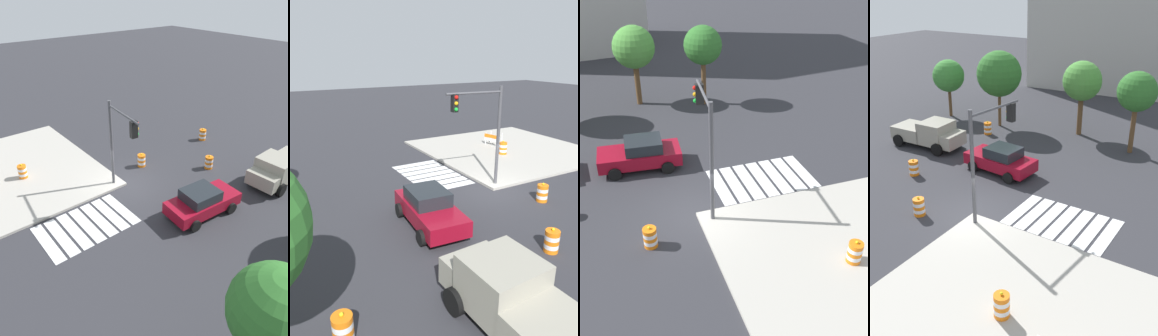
{
  "view_description": "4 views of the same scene",
  "coord_description": "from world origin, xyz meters",
  "views": [
    {
      "loc": [
        9.74,
        13.99,
        11.44
      ],
      "look_at": [
        -0.47,
        1.21,
        1.68
      ],
      "focal_mm": 33.64,
      "sensor_mm": 36.0,
      "label": 1
    },
    {
      "loc": [
        -13.31,
        11.23,
        7.27
      ],
      "look_at": [
        2.02,
        2.67,
        1.2
      ],
      "focal_mm": 35.54,
      "sensor_mm": 36.0,
      "label": 2
    },
    {
      "loc": [
        -3.47,
        -14.18,
        11.6
      ],
      "look_at": [
        1.91,
        1.71,
        1.12
      ],
      "focal_mm": 43.79,
      "sensor_mm": 36.0,
      "label": 3
    },
    {
      "loc": [
        10.92,
        -13.54,
        10.56
      ],
      "look_at": [
        0.73,
        2.65,
        1.74
      ],
      "focal_mm": 43.61,
      "sensor_mm": 36.0,
      "label": 4
    }
  ],
  "objects": [
    {
      "name": "pickup_truck",
      "position": [
        -8.04,
        5.78,
        0.97
      ],
      "size": [
        5.23,
        2.51,
        1.92
      ],
      "color": "gray",
      "rests_on": "ground"
    },
    {
      "name": "ground_plane",
      "position": [
        0.0,
        0.0,
        0.0
      ],
      "size": [
        120.0,
        120.0,
        0.0
      ],
      "primitive_type": "plane",
      "color": "#2D2D33"
    },
    {
      "name": "traffic_light_pole",
      "position": [
        0.72,
        0.53,
        3.91
      ],
      "size": [
        0.59,
        3.28,
        5.5
      ],
      "color": "#4C4C51",
      "rests_on": "sidewalk_corner"
    },
    {
      "name": "traffic_barrel_crosswalk_end",
      "position": [
        -5.8,
        1.86,
        0.45
      ],
      "size": [
        0.56,
        0.56,
        1.02
      ],
      "color": "orange",
      "rests_on": "ground"
    },
    {
      "name": "traffic_barrel_median_far",
      "position": [
        -2.28,
        -1.33,
        0.45
      ],
      "size": [
        0.56,
        0.56,
        1.02
      ],
      "color": "orange",
      "rests_on": "ground"
    },
    {
      "name": "traffic_barrel_on_sidewalk",
      "position": [
        4.96,
        -4.85,
        0.6
      ],
      "size": [
        0.56,
        0.56,
        1.02
      ],
      "color": "orange",
      "rests_on": "sidewalk_corner"
    },
    {
      "name": "construction_barricade",
      "position": [
        7.43,
        -5.78,
        0.72
      ],
      "size": [
        1.39,
        1.06,
        1.0
      ],
      "color": "silver",
      "rests_on": "sidewalk_corner"
    },
    {
      "name": "sports_car",
      "position": [
        -1.65,
        4.95,
        0.81
      ],
      "size": [
        4.44,
        2.42,
        1.63
      ],
      "color": "maroon",
      "rests_on": "ground"
    },
    {
      "name": "traffic_barrel_near_corner",
      "position": [
        -6.22,
        9.98,
        0.45
      ],
      "size": [
        0.56,
        0.56,
        1.02
      ],
      "color": "orange",
      "rests_on": "ground"
    },
    {
      "name": "sidewalk_corner",
      "position": [
        6.0,
        -6.0,
        0.07
      ],
      "size": [
        12.0,
        12.0,
        0.15
      ],
      "primitive_type": "cube",
      "color": "#ADA89E",
      "rests_on": "ground"
    },
    {
      "name": "crosswalk_stripes",
      "position": [
        4.0,
        1.8,
        0.01
      ],
      "size": [
        5.1,
        3.2,
        0.02
      ],
      "color": "silver",
      "rests_on": "ground"
    }
  ]
}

